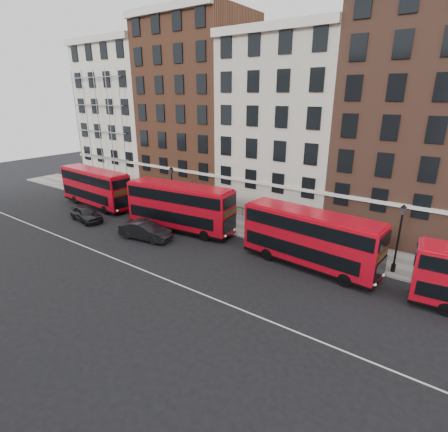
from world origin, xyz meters
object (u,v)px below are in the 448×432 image
Objects in this scene: bus_a at (95,187)px; bus_c at (309,238)px; bus_b at (180,206)px; car_front at (145,231)px; car_rear at (86,214)px.

bus_a is 0.99× the size of bus_c.
bus_b reaches higher than car_front.
car_rear is 0.92× the size of car_front.
bus_a is at bearing 173.46° from bus_b.
bus_b is at bearing -61.06° from car_rear.
bus_c reaches higher than car_rear.
bus_c reaches higher than car_front.
car_front is at bearing -12.74° from bus_a.
bus_b reaches higher than car_rear.
car_front reaches higher than car_rear.
bus_c is 23.89m from car_rear.
bus_b is 10.92m from car_rear.
bus_b is at bearing 3.37° from bus_a.
car_rear is at bearing -44.00° from bus_a.
bus_a is 27.07m from bus_c.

